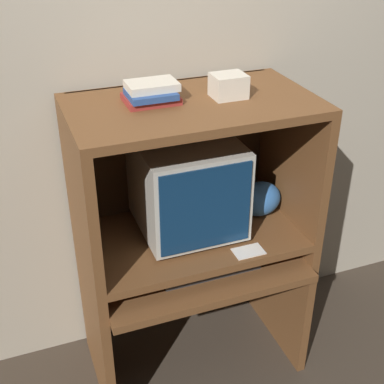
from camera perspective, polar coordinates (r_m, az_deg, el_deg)
name	(u,v)px	position (r m, az deg, el deg)	size (l,w,h in m)	color
wall_back	(165,93)	(2.44, -2.85, 10.48)	(6.00, 0.06, 2.60)	#B2A893
desk_base	(196,298)	(2.57, 0.41, -11.25)	(0.98, 0.63, 0.65)	brown
desk_monitor_shelf	(193,237)	(2.40, 0.07, -4.81)	(0.98, 0.57, 0.12)	brown
hutch_upper	(190,146)	(2.21, -0.24, 4.93)	(0.98, 0.57, 0.61)	brown
crt_monitor	(187,185)	(2.30, -0.52, 0.71)	(0.42, 0.44, 0.42)	beige
keyboard	(208,267)	(2.35, 1.72, -7.98)	(0.44, 0.16, 0.03)	#2D2D30
mouse	(271,254)	(2.45, 8.39, -6.57)	(0.07, 0.05, 0.03)	black
snack_bag	(260,199)	(2.49, 7.25, -0.73)	(0.20, 0.15, 0.16)	#336BB7
book_stack	(151,93)	(2.09, -4.38, 10.49)	(0.21, 0.17, 0.08)	maroon
paper_card	(248,251)	(2.27, 6.05, -6.31)	(0.13, 0.08, 0.00)	white
storage_box	(229,86)	(2.14, 3.92, 11.24)	(0.13, 0.11, 0.09)	beige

